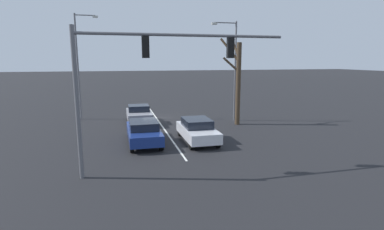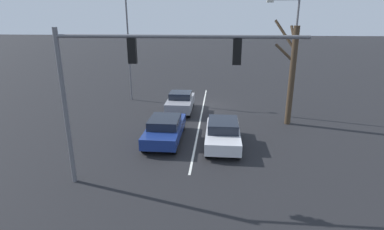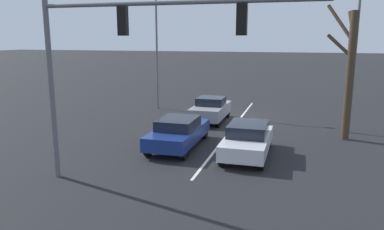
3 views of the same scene
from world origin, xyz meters
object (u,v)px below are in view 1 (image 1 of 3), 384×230
(car_navy_midlane_front, at_px, (144,131))
(car_gray_midlane_second, at_px, (139,114))
(bare_tree_near, at_px, (237,80))
(street_lamp_left_shoulder, at_px, (233,64))
(traffic_signal_gantry, at_px, (143,67))
(street_lamp_right_shoulder, at_px, (80,60))
(car_silver_leftlane_front, at_px, (197,130))

(car_navy_midlane_front, distance_m, car_gray_midlane_second, 6.05)
(bare_tree_near, bearing_deg, street_lamp_left_shoulder, -97.00)
(car_navy_midlane_front, height_order, car_gray_midlane_second, car_gray_midlane_second)
(car_navy_midlane_front, xyz_separation_m, street_lamp_left_shoulder, (-8.08, -5.40, 4.08))
(traffic_signal_gantry, height_order, street_lamp_right_shoulder, street_lamp_right_shoulder)
(car_gray_midlane_second, height_order, traffic_signal_gantry, traffic_signal_gantry)
(street_lamp_left_shoulder, height_order, bare_tree_near, street_lamp_left_shoulder)
(car_navy_midlane_front, height_order, street_lamp_right_shoulder, street_lamp_right_shoulder)
(traffic_signal_gantry, xyz_separation_m, bare_tree_near, (-8.28, -8.91, -1.29))
(car_silver_leftlane_front, xyz_separation_m, car_gray_midlane_second, (3.26, -6.44, 0.02))
(car_silver_leftlane_front, height_order, car_navy_midlane_front, car_silver_leftlane_front)
(car_silver_leftlane_front, bearing_deg, car_navy_midlane_front, -6.69)
(car_silver_leftlane_front, relative_size, car_gray_midlane_second, 1.09)
(car_navy_midlane_front, height_order, bare_tree_near, bare_tree_near)
(car_navy_midlane_front, height_order, street_lamp_left_shoulder, street_lamp_left_shoulder)
(car_gray_midlane_second, height_order, street_lamp_left_shoulder, street_lamp_left_shoulder)
(car_gray_midlane_second, xyz_separation_m, street_lamp_right_shoulder, (4.67, -3.19, 4.40))
(car_silver_leftlane_front, xyz_separation_m, bare_tree_near, (-4.47, -4.24, 2.87))
(car_silver_leftlane_front, height_order, traffic_signal_gantry, traffic_signal_gantry)
(car_silver_leftlane_front, bearing_deg, street_lamp_right_shoulder, -50.53)
(car_navy_midlane_front, height_order, traffic_signal_gantry, traffic_signal_gantry)
(traffic_signal_gantry, bearing_deg, street_lamp_right_shoulder, -73.91)
(car_gray_midlane_second, relative_size, street_lamp_right_shoulder, 0.45)
(car_gray_midlane_second, distance_m, street_lamp_right_shoulder, 7.17)
(car_navy_midlane_front, relative_size, traffic_signal_gantry, 0.50)
(street_lamp_left_shoulder, bearing_deg, bare_tree_near, 83.00)
(car_gray_midlane_second, distance_m, bare_tree_near, 8.53)
(traffic_signal_gantry, distance_m, street_lamp_right_shoulder, 14.89)
(car_navy_midlane_front, bearing_deg, bare_tree_near, -154.07)
(car_navy_midlane_front, relative_size, street_lamp_right_shoulder, 0.53)
(street_lamp_right_shoulder, bearing_deg, car_gray_midlane_second, 145.68)
(car_gray_midlane_second, height_order, bare_tree_near, bare_tree_near)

